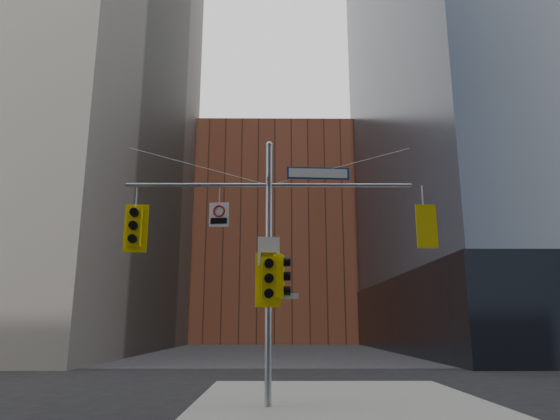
{
  "coord_description": "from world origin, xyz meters",
  "views": [
    {
      "loc": [
        0.2,
        -11.46,
        2.17
      ],
      "look_at": [
        0.31,
        2.0,
        5.29
      ],
      "focal_mm": 32.0,
      "sensor_mm": 36.0,
      "label": 1
    }
  ],
  "objects_px": {
    "traffic_light_pole_front": "(268,279)",
    "regulatory_sign_arm": "(219,214)",
    "street_sign_blade": "(318,173)",
    "traffic_light_east_arm": "(424,227)",
    "signal_assembly": "(269,241)",
    "traffic_light_pole_side": "(281,276)",
    "traffic_light_west_arm": "(135,227)"
  },
  "relations": [
    {
      "from": "traffic_light_pole_side",
      "to": "street_sign_blade",
      "type": "xyz_separation_m",
      "value": [
        1.05,
        0.0,
        2.9
      ]
    },
    {
      "from": "street_sign_blade",
      "to": "traffic_light_pole_front",
      "type": "bearing_deg",
      "value": -172.59
    },
    {
      "from": "traffic_light_pole_front",
      "to": "street_sign_blade",
      "type": "xyz_separation_m",
      "value": [
        1.38,
        0.27,
        3.0
      ]
    },
    {
      "from": "signal_assembly",
      "to": "traffic_light_west_arm",
      "type": "relative_size",
      "value": 5.93
    },
    {
      "from": "traffic_light_pole_side",
      "to": "regulatory_sign_arm",
      "type": "xyz_separation_m",
      "value": [
        -1.71,
        -0.02,
        1.72
      ]
    },
    {
      "from": "signal_assembly",
      "to": "traffic_light_pole_front",
      "type": "bearing_deg",
      "value": -90.1
    },
    {
      "from": "signal_assembly",
      "to": "traffic_light_pole_side",
      "type": "bearing_deg",
      "value": 0.26
    },
    {
      "from": "traffic_light_east_arm",
      "to": "traffic_light_pole_side",
      "type": "distance_m",
      "value": 4.19
    },
    {
      "from": "traffic_light_pole_side",
      "to": "traffic_light_west_arm",
      "type": "bearing_deg",
      "value": 96.42
    },
    {
      "from": "traffic_light_pole_front",
      "to": "regulatory_sign_arm",
      "type": "height_order",
      "value": "regulatory_sign_arm"
    },
    {
      "from": "traffic_light_pole_front",
      "to": "regulatory_sign_arm",
      "type": "xyz_separation_m",
      "value": [
        -1.38,
        0.25,
        1.82
      ]
    },
    {
      "from": "traffic_light_west_arm",
      "to": "traffic_light_pole_front",
      "type": "height_order",
      "value": "traffic_light_west_arm"
    },
    {
      "from": "signal_assembly",
      "to": "regulatory_sign_arm",
      "type": "xyz_separation_m",
      "value": [
        -1.38,
        -0.02,
        0.75
      ]
    },
    {
      "from": "traffic_light_west_arm",
      "to": "traffic_light_east_arm",
      "type": "xyz_separation_m",
      "value": [
        7.98,
        -0.01,
        0.0
      ]
    },
    {
      "from": "traffic_light_pole_side",
      "to": "traffic_light_pole_front",
      "type": "relative_size",
      "value": 0.81
    },
    {
      "from": "traffic_light_pole_side",
      "to": "regulatory_sign_arm",
      "type": "height_order",
      "value": "regulatory_sign_arm"
    },
    {
      "from": "traffic_light_east_arm",
      "to": "regulatory_sign_arm",
      "type": "relative_size",
      "value": 1.77
    },
    {
      "from": "signal_assembly",
      "to": "traffic_light_pole_side",
      "type": "height_order",
      "value": "signal_assembly"
    },
    {
      "from": "traffic_light_pole_front",
      "to": "street_sign_blade",
      "type": "height_order",
      "value": "street_sign_blade"
    },
    {
      "from": "regulatory_sign_arm",
      "to": "traffic_light_pole_side",
      "type": "bearing_deg",
      "value": 6.37
    },
    {
      "from": "signal_assembly",
      "to": "street_sign_blade",
      "type": "xyz_separation_m",
      "value": [
        1.38,
        0.0,
        1.93
      ]
    },
    {
      "from": "traffic_light_west_arm",
      "to": "regulatory_sign_arm",
      "type": "relative_size",
      "value": 1.98
    },
    {
      "from": "traffic_light_east_arm",
      "to": "street_sign_blade",
      "type": "distance_m",
      "value": 3.3
    },
    {
      "from": "traffic_light_pole_front",
      "to": "traffic_light_pole_side",
      "type": "bearing_deg",
      "value": 35.22
    },
    {
      "from": "traffic_light_pole_side",
      "to": "traffic_light_east_arm",
      "type": "bearing_deg",
      "value": -83.41
    },
    {
      "from": "street_sign_blade",
      "to": "traffic_light_east_arm",
      "type": "bearing_deg",
      "value": -3.64
    },
    {
      "from": "street_sign_blade",
      "to": "traffic_light_pole_side",
      "type": "bearing_deg",
      "value": 176.48
    },
    {
      "from": "traffic_light_pole_side",
      "to": "street_sign_blade",
      "type": "relative_size",
      "value": 0.66
    },
    {
      "from": "signal_assembly",
      "to": "regulatory_sign_arm",
      "type": "relative_size",
      "value": 11.72
    },
    {
      "from": "traffic_light_east_arm",
      "to": "traffic_light_pole_front",
      "type": "height_order",
      "value": "traffic_light_east_arm"
    },
    {
      "from": "street_sign_blade",
      "to": "traffic_light_west_arm",
      "type": "bearing_deg",
      "value": 176.28
    },
    {
      "from": "traffic_light_east_arm",
      "to": "traffic_light_pole_front",
      "type": "distance_m",
      "value": 4.54
    }
  ]
}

